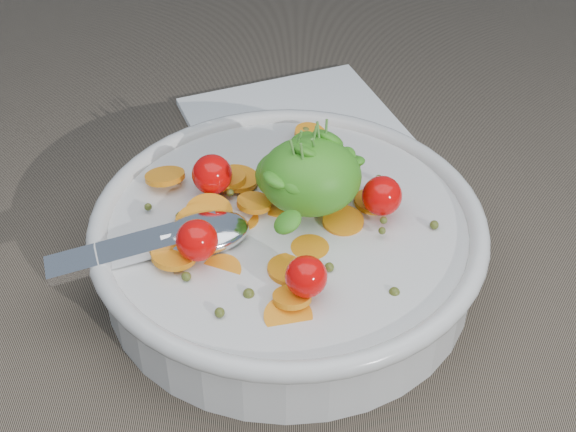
{
  "coord_description": "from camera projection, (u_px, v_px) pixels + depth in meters",
  "views": [
    {
      "loc": [
        0.02,
        -0.4,
        0.39
      ],
      "look_at": [
        0.02,
        -0.0,
        0.05
      ],
      "focal_mm": 50.0,
      "sensor_mm": 36.0,
      "label": 1
    }
  ],
  "objects": [
    {
      "name": "ground",
      "position": [
        258.0,
        274.0,
        0.55
      ],
      "size": [
        6.0,
        6.0,
        0.0
      ],
      "primitive_type": "plane",
      "color": "#6E604E",
      "rests_on": "ground"
    },
    {
      "name": "bowl",
      "position": [
        288.0,
        241.0,
        0.53
      ],
      "size": [
        0.28,
        0.26,
        0.11
      ],
      "color": "silver",
      "rests_on": "ground"
    },
    {
      "name": "napkin",
      "position": [
        295.0,
        126.0,
        0.69
      ],
      "size": [
        0.21,
        0.2,
        0.01
      ],
      "primitive_type": "cube",
      "rotation": [
        0.0,
        0.0,
        0.38
      ],
      "color": "white",
      "rests_on": "ground"
    }
  ]
}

